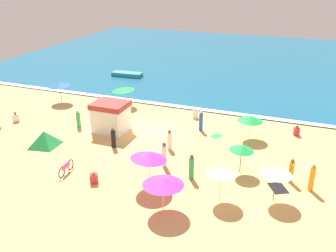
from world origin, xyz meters
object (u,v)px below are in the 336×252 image
(beachgoer_1, at_px, (164,155))
(beachgoer_6, at_px, (16,117))
(beach_umbrella_7, at_px, (221,171))
(beachgoer_0, at_px, (201,121))
(beachgoer_2, at_px, (94,178))
(beachgoer_11, at_px, (113,138))
(beach_umbrella_2, at_px, (242,148))
(beachgoer_4, at_px, (169,140))
(beachgoer_8, at_px, (312,178))
(lifeguard_cabana, at_px, (111,117))
(beach_umbrella_0, at_px, (60,84))
(beach_umbrella_1, at_px, (149,156))
(small_boat_0, at_px, (127,74))
(beachgoer_7, at_px, (191,167))
(beach_umbrella_5, at_px, (251,118))
(beach_tent, at_px, (45,139))
(beach_umbrella_3, at_px, (163,182))
(parked_bicycle, at_px, (66,168))
(beachgoer_3, at_px, (78,120))
(beachgoer_10, at_px, (291,171))
(beachgoer_9, at_px, (195,114))
(beach_umbrella_4, at_px, (123,89))
(beachgoer_5, at_px, (297,131))
(beach_umbrella_8, at_px, (277,171))

(beachgoer_1, relative_size, beachgoer_6, 1.97)
(beach_umbrella_7, xyz_separation_m, beachgoer_0, (-3.89, 9.28, -1.10))
(beachgoer_2, height_order, beachgoer_11, beachgoer_11)
(beach_umbrella_2, bearing_deg, beachgoer_4, 164.85)
(beachgoer_1, xyz_separation_m, beachgoer_8, (9.41, 0.46, -0.01))
(beach_umbrella_7, distance_m, beachgoer_0, 10.12)
(lifeguard_cabana, xyz_separation_m, beach_umbrella_0, (-8.19, 4.50, 0.59))
(beachgoer_4, bearing_deg, beach_umbrella_1, -83.03)
(beachgoer_2, relative_size, small_boat_0, 0.22)
(beachgoer_7, xyz_separation_m, beachgoer_11, (-6.87, 2.26, -0.07))
(beach_umbrella_5, distance_m, beachgoer_1, 8.10)
(beach_tent, bearing_deg, beach_umbrella_3, -20.60)
(parked_bicycle, height_order, beachgoer_3, beachgoer_3)
(beach_umbrella_5, relative_size, beachgoer_8, 1.16)
(beachgoer_8, bearing_deg, beachgoer_3, 170.32)
(beach_umbrella_3, bearing_deg, beachgoer_10, 41.44)
(beachgoer_2, distance_m, beachgoer_4, 6.72)
(beach_umbrella_0, height_order, beachgoer_0, beach_umbrella_0)
(beach_umbrella_5, relative_size, beachgoer_9, 2.35)
(beach_umbrella_4, distance_m, beach_umbrella_7, 17.60)
(lifeguard_cabana, xyz_separation_m, beach_umbrella_1, (6.30, -6.55, 0.79))
(beach_umbrella_2, relative_size, beachgoer_7, 1.15)
(beachgoer_10, relative_size, beachgoer_11, 1.02)
(beachgoer_1, height_order, beachgoer_4, beachgoer_1)
(beach_umbrella_0, relative_size, beachgoer_5, 3.38)
(beach_umbrella_8, height_order, beachgoer_7, beach_umbrella_8)
(beach_umbrella_3, distance_m, beach_tent, 12.20)
(beachgoer_1, distance_m, beachgoer_8, 9.43)
(beach_umbrella_5, height_order, beach_umbrella_8, beach_umbrella_8)
(beachgoer_3, distance_m, beachgoer_7, 12.30)
(beachgoer_9, bearing_deg, beachgoer_11, -117.28)
(beachgoer_11, bearing_deg, parked_bicycle, -103.04)
(beach_umbrella_0, height_order, beach_umbrella_7, beach_umbrella_7)
(beachgoer_1, bearing_deg, beachgoer_2, -133.60)
(beachgoer_2, bearing_deg, beachgoer_11, 104.59)
(lifeguard_cabana, bearing_deg, beach_umbrella_5, 13.58)
(beachgoer_1, relative_size, small_boat_0, 0.47)
(beach_umbrella_0, relative_size, beach_umbrella_1, 0.93)
(beachgoer_2, relative_size, beachgoer_8, 0.45)
(beach_umbrella_1, xyz_separation_m, beachgoer_11, (-4.69, 3.97, -1.32))
(beachgoer_1, bearing_deg, beach_umbrella_1, -89.17)
(parked_bicycle, bearing_deg, beach_umbrella_0, 126.99)
(beach_tent, bearing_deg, beach_umbrella_5, 26.11)
(beachgoer_5, distance_m, beachgoer_11, 14.66)
(beach_umbrella_0, distance_m, beachgoer_8, 25.20)
(beach_umbrella_5, xyz_separation_m, beachgoer_8, (4.79, -6.14, -0.86))
(beach_tent, height_order, beachgoer_2, beach_tent)
(beach_umbrella_8, bearing_deg, beachgoer_0, 129.83)
(lifeguard_cabana, xyz_separation_m, beach_umbrella_8, (13.71, -5.42, 0.65))
(beach_umbrella_4, relative_size, beachgoer_6, 2.51)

